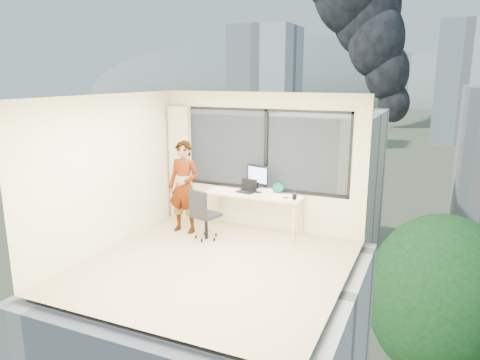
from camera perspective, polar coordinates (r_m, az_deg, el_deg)
The scene contains 24 objects.
floor at distance 7.13m, azimuth -3.31°, elevation -10.75°, with size 4.00×4.00×0.01m, color tan.
ceiling at distance 6.52m, azimuth -3.62°, elevation 10.62°, with size 4.00×4.00×0.01m, color white.
wall_front at distance 5.08m, azimuth -13.89°, elevation -5.45°, with size 4.00×0.01×2.60m, color #EDE9B7.
wall_left at distance 7.81m, azimuth -16.62°, elevation 0.90°, with size 0.01×4.00×2.60m, color #EDE9B7.
wall_right at distance 6.08m, azimuth 13.56°, elevation -2.35°, with size 0.01×4.00×2.60m, color #EDE9B7.
window_wall at distance 8.43m, azimuth 3.07°, elevation 3.87°, with size 3.30×0.16×1.55m, color black, non-canonical shape.
curtain at distance 9.17m, azimuth -7.63°, elevation 2.15°, with size 0.45×0.14×2.30m, color beige.
desk at distance 8.41m, azimuth 1.83°, elevation -4.20°, with size 1.80×0.60×0.75m, color beige.
chair at distance 8.04m, azimuth -4.36°, elevation -4.30°, with size 0.49×0.49×0.95m, color black, non-canonical shape.
person at distance 8.37m, azimuth -7.17°, elevation -0.90°, with size 0.63×0.41×1.73m, color #2D2D33.
monitor at distance 8.37m, azimuth 2.32°, elevation 0.19°, with size 0.51×0.11×0.51m, color black, non-canonical shape.
game_console at distance 8.43m, azimuth 3.37°, elevation -1.28°, with size 0.28×0.23×0.07m, color white.
laptop at distance 8.36m, azimuth 0.73°, elevation -0.86°, with size 0.33×0.35×0.22m, color black, non-canonical shape.
cellphone at distance 8.05m, azimuth 5.90°, elevation -2.25°, with size 0.10×0.05×0.01m, color black.
pen_cup at distance 7.96m, azimuth 6.98°, elevation -2.10°, with size 0.08×0.08×0.10m, color black.
handbag at distance 8.36m, azimuth 4.87°, elevation -0.99°, with size 0.25×0.13×0.19m, color #0C483D.
exterior_ground at distance 126.95m, azimuth 22.38°, elevation 4.60°, with size 400.00×400.00×0.04m, color #515B3D.
near_bldg_a at distance 39.02m, azimuth 5.17°, elevation -1.50°, with size 16.00×12.00×14.00m, color #F3EACB.
far_tower_a at distance 107.75m, azimuth 3.29°, elevation 11.69°, with size 14.00×14.00×28.00m, color silver.
far_tower_b at distance 125.89m, azimuth 26.69°, elevation 11.01°, with size 13.00×13.00×30.00m, color silver.
far_tower_d at distance 168.14m, azimuth 1.90°, elevation 11.23°, with size 16.00×14.00×22.00m, color silver.
hill_a at distance 348.64m, azimuth 3.25°, elevation 10.45°, with size 288.00×216.00×90.00m, color slate.
tree_a at distance 36.04m, azimuth -9.88°, elevation -7.92°, with size 7.00×7.00×8.00m, color #17451A, non-canonical shape.
tree_b at distance 26.84m, azimuth 24.06°, elevation -15.51°, with size 7.60×7.60×9.00m, color #17451A, non-canonical shape.
Camera 1 is at (3.00, -5.78, 2.90)m, focal length 33.33 mm.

